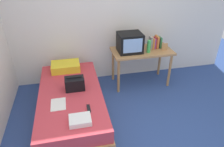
% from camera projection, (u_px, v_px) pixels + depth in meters
% --- Properties ---
extents(ground_plane, '(8.00, 8.00, 0.00)m').
position_uv_depth(ground_plane, '(140.00, 142.00, 2.97)').
color(ground_plane, '#2D4784').
extents(wall_back, '(5.20, 0.10, 2.60)m').
position_uv_depth(wall_back, '(111.00, 16.00, 4.02)').
color(wall_back, silver).
rests_on(wall_back, ground).
extents(bed, '(1.00, 2.00, 0.47)m').
position_uv_depth(bed, '(72.00, 104.00, 3.36)').
color(bed, '#B27F4C').
rests_on(bed, ground).
extents(desk, '(1.16, 0.60, 0.74)m').
position_uv_depth(desk, '(142.00, 54.00, 4.05)').
color(desk, '#B27F4C').
rests_on(desk, ground).
extents(tv, '(0.44, 0.39, 0.36)m').
position_uv_depth(tv, '(130.00, 43.00, 3.86)').
color(tv, black).
rests_on(tv, desk).
extents(water_bottle, '(0.07, 0.07, 0.24)m').
position_uv_depth(water_bottle, '(149.00, 47.00, 3.85)').
color(water_bottle, green).
rests_on(water_bottle, desk).
extents(book_row, '(0.22, 0.17, 0.24)m').
position_uv_depth(book_row, '(155.00, 42.00, 4.06)').
color(book_row, gray).
rests_on(book_row, desk).
extents(picture_frame, '(0.11, 0.02, 0.14)m').
position_uv_depth(picture_frame, '(165.00, 47.00, 3.97)').
color(picture_frame, '#B27F4C').
rests_on(picture_frame, desk).
extents(pillow, '(0.51, 0.36, 0.14)m').
position_uv_depth(pillow, '(66.00, 67.00, 3.83)').
color(pillow, yellow).
rests_on(pillow, bed).
extents(handbag, '(0.30, 0.20, 0.22)m').
position_uv_depth(handbag, '(75.00, 84.00, 3.27)').
color(handbag, black).
rests_on(handbag, bed).
extents(magazine, '(0.21, 0.29, 0.01)m').
position_uv_depth(magazine, '(58.00, 104.00, 2.97)').
color(magazine, white).
rests_on(magazine, bed).
extents(remote_dark, '(0.04, 0.16, 0.02)m').
position_uv_depth(remote_dark, '(89.00, 108.00, 2.88)').
color(remote_dark, black).
rests_on(remote_dark, bed).
extents(folded_towel, '(0.28, 0.22, 0.07)m').
position_uv_depth(folded_towel, '(80.00, 120.00, 2.64)').
color(folded_towel, white).
rests_on(folded_towel, bed).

